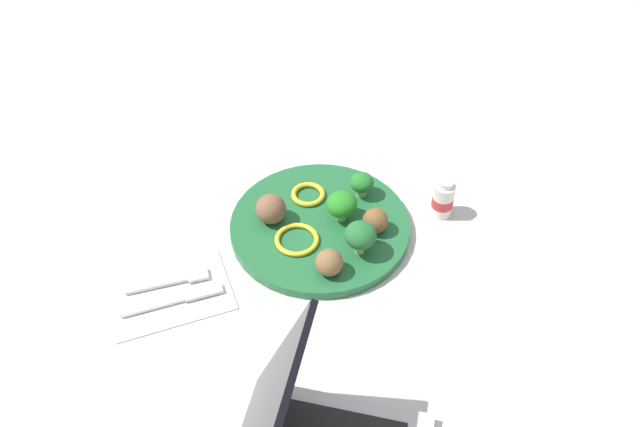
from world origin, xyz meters
The scene contains 14 objects.
ground_plane centered at (0.00, 0.00, 0.00)m, with size 4.00×4.00×0.00m, color beige.
plate centered at (0.00, 0.00, 0.01)m, with size 0.28×0.28×0.02m, color #236638.
broccoli_floret_back_left centered at (0.09, 0.03, 0.04)m, with size 0.04×0.04×0.04m.
broccoli_floret_back_right centered at (0.03, -0.08, 0.05)m, with size 0.05×0.05×0.05m.
broccoli_floret_far_rim centered at (0.03, -0.01, 0.05)m, with size 0.05×0.05×0.05m.
meatball_back_left centered at (-0.03, -0.10, 0.04)m, with size 0.04×0.04×0.04m, color brown.
meatball_mid_right centered at (0.07, -0.05, 0.04)m, with size 0.04×0.04×0.04m, color brown.
meatball_far_rim centered at (-0.07, 0.04, 0.04)m, with size 0.05×0.05×0.05m, color brown.
pepper_ring_mid_right centered at (0.01, 0.06, 0.02)m, with size 0.06×0.06×0.01m, color yellow.
pepper_ring_back_left centered at (-0.05, -0.02, 0.02)m, with size 0.07×0.07×0.01m, color yellow.
napkin centered at (-0.25, -0.03, 0.00)m, with size 0.17×0.12×0.01m, color white.
fork centered at (-0.24, -0.01, 0.01)m, with size 0.12×0.03×0.01m.
knife centered at (-0.24, -0.04, 0.01)m, with size 0.15×0.03×0.01m.
yogurt_bottle centered at (0.19, -0.05, 0.03)m, with size 0.03×0.03×0.07m.
Camera 1 is at (-0.31, -0.66, 0.76)m, focal length 37.73 mm.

